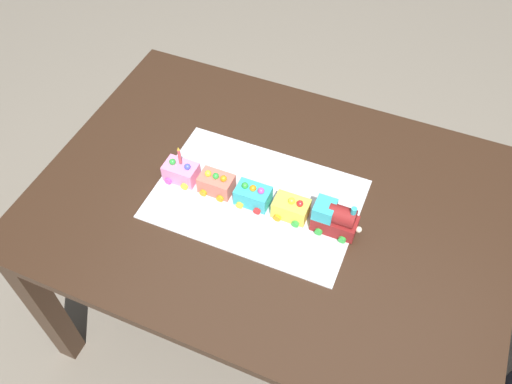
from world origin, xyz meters
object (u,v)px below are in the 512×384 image
object	(u,v)px
dining_table	(272,220)
cake_car_tanker_bubblegum	(181,172)
cake_locomotive	(335,218)
birthday_candle	(179,155)
cake_car_flatbed_coral	(216,183)
cake_car_hopper_lemon	(291,208)
cake_car_caboose_turquoise	(253,195)

from	to	relation	value
dining_table	cake_car_tanker_bubblegum	bearing A→B (deg)	7.02
cake_locomotive	birthday_candle	bearing A→B (deg)	0.00
birthday_candle	cake_locomotive	bearing A→B (deg)	180.00
dining_table	cake_car_flatbed_coral	distance (m)	0.22
cake_car_hopper_lemon	cake_car_caboose_turquoise	bearing A→B (deg)	0.00
dining_table	birthday_candle	bearing A→B (deg)	7.10
dining_table	cake_car_hopper_lemon	world-z (taller)	cake_car_hopper_lemon
cake_car_flatbed_coral	birthday_candle	distance (m)	0.14
dining_table	cake_car_tanker_bubblegum	world-z (taller)	cake_car_tanker_bubblegum
dining_table	cake_car_caboose_turquoise	bearing A→B (deg)	35.68
cake_car_flatbed_coral	birthday_candle	xyz separation A→B (m)	(0.11, -0.00, 0.07)
dining_table	cake_car_hopper_lemon	size ratio (longest dim) A/B	14.00
cake_locomotive	cake_car_tanker_bubblegum	bearing A→B (deg)	0.00
cake_car_flatbed_coral	dining_table	bearing A→B (deg)	-168.13
dining_table	birthday_candle	xyz separation A→B (m)	(0.28, 0.04, 0.21)
cake_car_flatbed_coral	birthday_candle	world-z (taller)	birthday_candle
cake_car_caboose_turquoise	cake_car_tanker_bubblegum	world-z (taller)	same
cake_locomotive	cake_car_hopper_lemon	bearing A→B (deg)	0.00
cake_locomotive	cake_car_tanker_bubblegum	xyz separation A→B (m)	(0.48, 0.00, -0.02)
cake_car_hopper_lemon	cake_car_flatbed_coral	xyz separation A→B (m)	(0.24, 0.00, 0.00)
dining_table	cake_car_flatbed_coral	size ratio (longest dim) A/B	14.00
cake_locomotive	cake_car_caboose_turquoise	xyz separation A→B (m)	(0.25, 0.00, -0.02)
cake_car_caboose_turquoise	birthday_candle	xyz separation A→B (m)	(0.23, -0.00, 0.07)
cake_car_hopper_lemon	cake_car_flatbed_coral	size ratio (longest dim) A/B	1.00
cake_car_flatbed_coral	cake_car_hopper_lemon	bearing A→B (deg)	180.00
cake_car_hopper_lemon	cake_car_flatbed_coral	world-z (taller)	same
cake_locomotive	cake_car_hopper_lemon	distance (m)	0.13
cake_car_caboose_turquoise	cake_car_flatbed_coral	world-z (taller)	same
dining_table	cake_car_flatbed_coral	world-z (taller)	cake_car_flatbed_coral
dining_table	cake_car_tanker_bubblegum	xyz separation A→B (m)	(0.28, 0.04, 0.14)
cake_car_hopper_lemon	cake_locomotive	bearing A→B (deg)	-180.00
cake_car_caboose_turquoise	cake_locomotive	bearing A→B (deg)	-180.00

